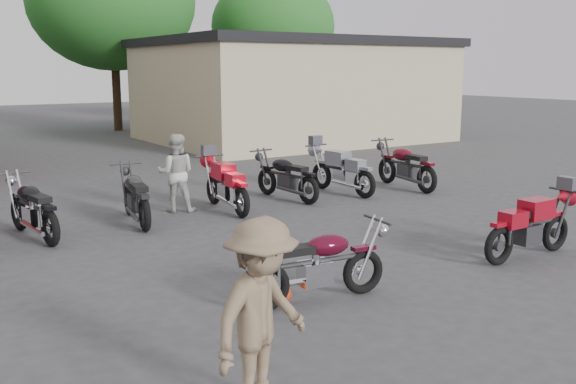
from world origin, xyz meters
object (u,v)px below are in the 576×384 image
row_bike_2 (32,205)px  helmet (280,294)px  sportbike (531,223)px  row_bike_5 (286,174)px  row_bike_4 (226,183)px  row_bike_6 (341,168)px  vintage_motorcycle (320,260)px  person_light (176,173)px  row_bike_7 (405,163)px  person_tan (262,316)px  row_bike_3 (136,193)px

row_bike_2 → helmet: bearing=-167.6°
sportbike → row_bike_5: 5.51m
helmet → row_bike_2: size_ratio=0.14×
row_bike_4 → row_bike_6: row_bike_6 is taller
vintage_motorcycle → person_light: size_ratio=1.18×
vintage_motorcycle → row_bike_7: bearing=45.8°
vintage_motorcycle → helmet: bearing=161.9°
row_bike_2 → row_bike_7: 8.11m
person_tan → row_bike_2: (-0.42, 6.61, -0.25)m
helmet → row_bike_2: (-1.80, 4.69, 0.42)m
sportbike → row_bike_4: row_bike_4 is taller
helmet → row_bike_6: (4.71, 4.99, 0.43)m
row_bike_6 → row_bike_7: row_bike_7 is taller
row_bike_4 → row_bike_7: size_ratio=0.95×
vintage_motorcycle → row_bike_3: 4.99m
sportbike → row_bike_6: size_ratio=0.93×
person_light → row_bike_3: (-0.97, -0.47, -0.21)m
person_light → person_tan: (-2.31, -7.16, 0.05)m
row_bike_2 → row_bike_6: size_ratio=0.98×
person_tan → helmet: bearing=33.5°
vintage_motorcycle → row_bike_2: row_bike_2 is taller
helmet → person_tan: size_ratio=0.17×
sportbike → row_bike_7: size_ratio=0.89×
helmet → row_bike_5: row_bike_5 is taller
row_bike_4 → row_bike_6: size_ratio=0.99×
vintage_motorcycle → row_bike_6: (4.28, 5.18, 0.04)m
helmet → person_light: (0.93, 5.24, 0.63)m
person_light → row_bike_3: size_ratio=0.81×
person_tan → row_bike_2: bearing=72.8°
row_bike_2 → row_bike_4: 3.58m
vintage_motorcycle → row_bike_2: (-2.23, 4.88, 0.03)m
row_bike_6 → vintage_motorcycle: bearing=135.2°
person_light → row_bike_3: 1.10m
row_bike_5 → row_bike_7: size_ratio=0.93×
row_bike_5 → sportbike: bearing=179.9°
helmet → row_bike_3: 4.79m
row_bike_6 → row_bike_7: 1.64m
row_bike_2 → person_tan: bearing=175.0°
person_tan → row_bike_3: 6.83m
person_tan → row_bike_3: size_ratio=0.86×
row_bike_6 → person_tan: bearing=133.4°
person_light → row_bike_3: person_light is taller
row_bike_4 → helmet: bearing=164.2°
vintage_motorcycle → sportbike: bearing=3.2°
helmet → row_bike_5: bearing=56.8°
row_bike_6 → row_bike_4: bearing=88.3°
helmet → person_tan: person_tan is taller
person_tan → row_bike_5: (4.70, 7.00, -0.26)m
row_bike_7 → person_tan: bearing=135.5°
row_bike_3 → row_bike_6: size_ratio=0.97×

